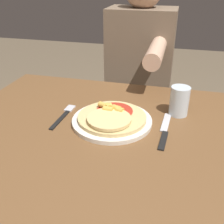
% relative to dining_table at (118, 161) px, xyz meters
% --- Properties ---
extents(dining_table, '(1.12, 0.81, 0.73)m').
position_rel_dining_table_xyz_m(dining_table, '(0.00, 0.00, 0.00)').
color(dining_table, brown).
rests_on(dining_table, ground_plane).
extents(plate, '(0.26, 0.26, 0.01)m').
position_rel_dining_table_xyz_m(plate, '(-0.03, 0.05, 0.12)').
color(plate, silver).
rests_on(plate, dining_table).
extents(pizza, '(0.23, 0.23, 0.04)m').
position_rel_dining_table_xyz_m(pizza, '(-0.03, 0.05, 0.14)').
color(pizza, '#DBBC7A').
rests_on(pizza, plate).
extents(fork, '(0.03, 0.18, 0.00)m').
position_rel_dining_table_xyz_m(fork, '(-0.21, 0.06, 0.12)').
color(fork, black).
rests_on(fork, dining_table).
extents(knife, '(0.03, 0.22, 0.00)m').
position_rel_dining_table_xyz_m(knife, '(0.14, 0.04, 0.12)').
color(knife, black).
rests_on(knife, dining_table).
extents(drinking_glass, '(0.07, 0.07, 0.10)m').
position_rel_dining_table_xyz_m(drinking_glass, '(0.18, 0.17, 0.16)').
color(drinking_glass, silver).
rests_on(drinking_glass, dining_table).
extents(person_diner, '(0.34, 0.52, 1.19)m').
position_rel_dining_table_xyz_m(person_diner, '(-0.04, 0.67, 0.07)').
color(person_diner, '#2D2D38').
rests_on(person_diner, ground_plane).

